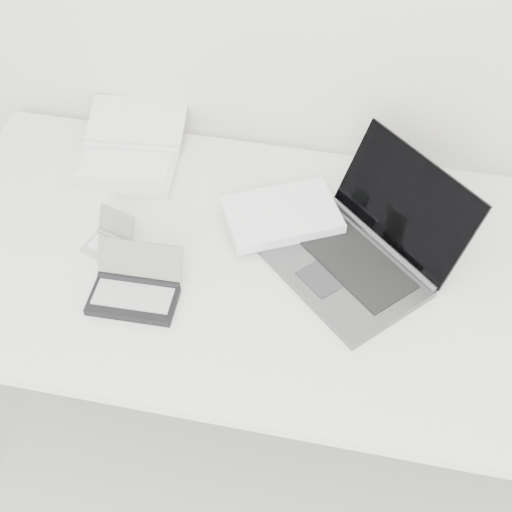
% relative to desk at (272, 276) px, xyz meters
% --- Properties ---
extents(desk, '(1.60, 0.80, 0.73)m').
position_rel_desk_xyz_m(desk, '(0.00, 0.00, 0.00)').
color(desk, white).
rests_on(desk, ground).
extents(laptop_large, '(0.59, 0.49, 0.22)m').
position_rel_desk_xyz_m(laptop_large, '(0.12, 0.07, 0.08)').
color(laptop_large, slate).
rests_on(laptop_large, desk).
extents(netbook_open_white, '(0.29, 0.35, 0.06)m').
position_rel_desk_xyz_m(netbook_open_white, '(-0.42, 0.26, 0.06)').
color(netbook_open_white, white).
rests_on(netbook_open_white, desk).
extents(pda_silver, '(0.12, 0.12, 0.07)m').
position_rel_desk_xyz_m(pda_silver, '(-0.37, -0.03, 0.06)').
color(pda_silver, silver).
rests_on(pda_silver, desk).
extents(palmtop_charcoal, '(0.19, 0.15, 0.10)m').
position_rel_desk_xyz_m(palmtop_charcoal, '(-0.27, -0.15, 0.07)').
color(palmtop_charcoal, black).
rests_on(palmtop_charcoal, desk).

